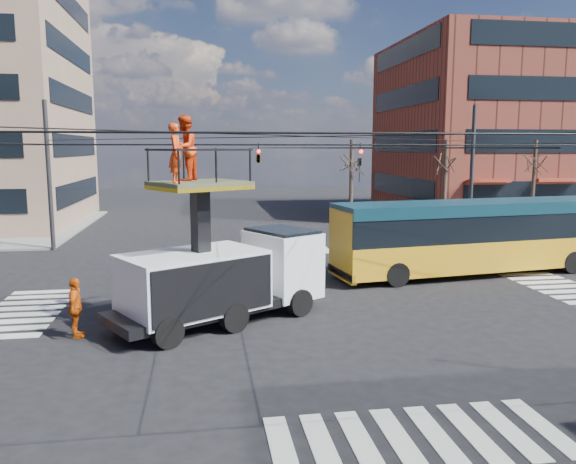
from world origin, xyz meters
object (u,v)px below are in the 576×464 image
Objects in this scene: flagger at (399,254)px; utility_truck at (223,257)px; worker_ground at (76,308)px; city_bus at (480,235)px; traffic_cone at (139,314)px.

utility_truck is at bearing -83.33° from flagger.
worker_ground is (-4.32, -1.01, -1.20)m from utility_truck.
utility_truck is 12.53m from city_bus.
worker_ground reaches higher than flagger.
city_bus is 7.68× the size of flagger.
traffic_cone is 2.01m from worker_ground.
worker_ground is 1.02× the size of flagger.
utility_truck reaches higher than flagger.
traffic_cone is at bearing -64.33° from worker_ground.
traffic_cone is at bearing -167.34° from city_bus.
traffic_cone is 0.39× the size of worker_ground.
worker_ground is at bearing -90.25° from flagger.
utility_truck is at bearing 1.72° from traffic_cone.
city_bus reaches higher than traffic_cone.
utility_truck is at bearing -80.05° from worker_ground.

